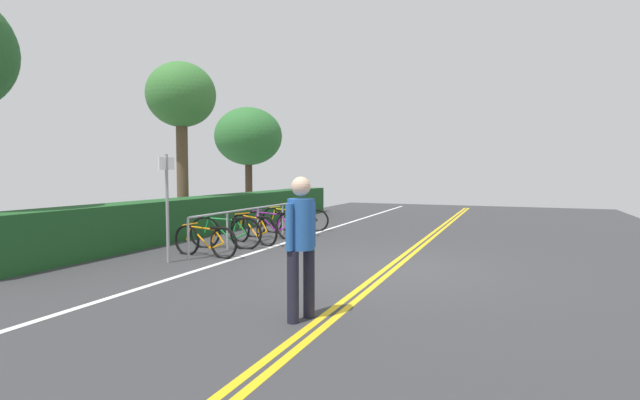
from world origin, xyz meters
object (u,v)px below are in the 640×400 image
(bicycle_3, at_px, (271,225))
(sign_post_near, at_px, (167,197))
(bicycle_5, at_px, (300,220))
(tree_far_right, at_px, (248,137))
(pedestrian, at_px, (301,238))
(tree_mid, at_px, (181,98))
(bicycle_1, at_px, (225,233))
(bicycle_0, at_px, (205,241))
(bicycle_2, at_px, (253,229))
(bicycle_4, at_px, (287,221))
(bike_rack, at_px, (258,216))

(bicycle_3, relative_size, sign_post_near, 0.86)
(bicycle_5, bearing_deg, tree_far_right, 45.37)
(pedestrian, bearing_deg, tree_mid, 46.63)
(bicycle_1, relative_size, pedestrian, 1.02)
(bicycle_0, height_order, sign_post_near, sign_post_near)
(bicycle_2, height_order, tree_mid, tree_mid)
(tree_mid, bearing_deg, bicycle_1, -127.65)
(tree_far_right, bearing_deg, sign_post_near, -157.87)
(bicycle_4, relative_size, pedestrian, 1.07)
(bicycle_1, relative_size, bicycle_2, 1.05)
(bike_rack, xyz_separation_m, bicycle_0, (-2.39, -0.10, -0.31))
(bike_rack, height_order, bicycle_0, bike_rack)
(bicycle_2, distance_m, bicycle_4, 1.93)
(bicycle_5, bearing_deg, bicycle_4, 178.93)
(bicycle_3, height_order, tree_far_right, tree_far_right)
(bicycle_5, bearing_deg, bicycle_3, 179.20)
(sign_post_near, bearing_deg, bicycle_0, -17.92)
(bicycle_5, xyz_separation_m, sign_post_near, (-5.47, 0.31, 0.95))
(tree_far_right, bearing_deg, bicycle_2, -148.50)
(tree_far_right, bearing_deg, bicycle_1, -152.77)
(bicycle_5, bearing_deg, sign_post_near, 176.77)
(bicycle_5, xyz_separation_m, tree_far_right, (4.18, 4.23, 2.87))
(bicycle_3, distance_m, bicycle_5, 1.75)
(bicycle_0, relative_size, bicycle_4, 0.90)
(bike_rack, relative_size, bicycle_0, 3.42)
(bicycle_1, xyz_separation_m, tree_far_right, (7.79, 4.01, 2.83))
(bike_rack, bearing_deg, bicycle_4, -4.87)
(bicycle_5, distance_m, tree_far_right, 6.60)
(bicycle_2, height_order, bicycle_4, bicycle_4)
(bicycle_5, xyz_separation_m, pedestrian, (-7.74, -3.58, 0.66))
(pedestrian, bearing_deg, bicycle_4, 27.44)
(bicycle_0, distance_m, sign_post_near, 1.29)
(bicycle_2, height_order, pedestrian, pedestrian)
(bicycle_4, bearing_deg, bicycle_5, -1.07)
(bicycle_1, xyz_separation_m, tree_mid, (2.36, 3.05, 3.58))
(bicycle_2, bearing_deg, bicycle_1, 165.33)
(bicycle_2, relative_size, bicycle_3, 0.92)
(bicycle_4, height_order, tree_mid, tree_mid)
(bicycle_2, relative_size, bicycle_4, 0.91)
(bicycle_0, xyz_separation_m, pedestrian, (-3.10, -3.63, 0.67))
(bicycle_2, xyz_separation_m, sign_post_near, (-2.73, 0.31, 0.92))
(bicycle_1, xyz_separation_m, pedestrian, (-4.13, -3.81, 0.62))
(bike_rack, distance_m, tree_far_right, 8.04)
(bicycle_4, distance_m, sign_post_near, 4.76)
(bicycle_0, xyz_separation_m, sign_post_near, (-0.83, 0.27, 0.95))
(bicycle_3, bearing_deg, tree_far_right, 35.38)
(bicycle_0, distance_m, tree_far_right, 10.18)
(pedestrian, bearing_deg, bike_rack, 34.16)
(bicycle_5, height_order, pedestrian, pedestrian)
(tree_mid, bearing_deg, bicycle_5, -69.05)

